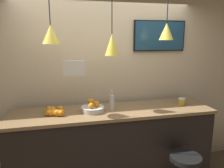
% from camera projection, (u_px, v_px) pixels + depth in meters
% --- Properties ---
extents(back_wall, '(8.00, 0.06, 2.90)m').
position_uv_depth(back_wall, '(105.00, 77.00, 3.23)').
color(back_wall, beige).
rests_on(back_wall, ground_plane).
extents(service_counter, '(2.68, 0.68, 1.08)m').
position_uv_depth(service_counter, '(112.00, 147.00, 2.99)').
color(service_counter, black).
rests_on(service_counter, ground_plane).
extents(fruit_bowl, '(0.30, 0.30, 0.15)m').
position_uv_depth(fruit_bowl, '(93.00, 108.00, 2.81)').
color(fruit_bowl, beige).
rests_on(fruit_bowl, service_counter).
extents(orange_pile, '(0.23, 0.27, 0.09)m').
position_uv_depth(orange_pile, '(54.00, 112.00, 2.69)').
color(orange_pile, orange).
rests_on(orange_pile, service_counter).
extents(juice_bottle, '(0.06, 0.06, 0.26)m').
position_uv_depth(juice_bottle, '(112.00, 102.00, 2.85)').
color(juice_bottle, silver).
rests_on(juice_bottle, service_counter).
extents(spread_jar, '(0.10, 0.10, 0.10)m').
position_uv_depth(spread_jar, '(182.00, 101.00, 3.09)').
color(spread_jar, gold).
rests_on(spread_jar, service_counter).
extents(pendant_lamp_left, '(0.20, 0.20, 0.86)m').
position_uv_depth(pendant_lamp_left, '(51.00, 34.00, 2.51)').
color(pendant_lamp_left, black).
extents(pendant_lamp_middle, '(0.18, 0.18, 1.01)m').
position_uv_depth(pendant_lamp_middle, '(112.00, 44.00, 2.70)').
color(pendant_lamp_middle, black).
extents(pendant_lamp_right, '(0.19, 0.19, 0.82)m').
position_uv_depth(pendant_lamp_right, '(166.00, 31.00, 2.83)').
color(pendant_lamp_right, black).
extents(mounted_tv, '(0.80, 0.04, 0.44)m').
position_uv_depth(mounted_tv, '(160.00, 36.00, 3.24)').
color(mounted_tv, black).
extents(hanging_menu_board, '(0.24, 0.01, 0.17)m').
position_uv_depth(hanging_menu_board, '(74.00, 68.00, 2.39)').
color(hanging_menu_board, white).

